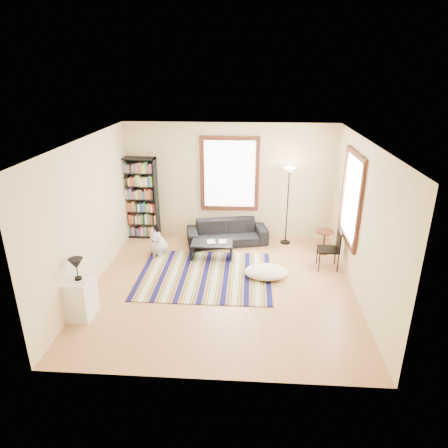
# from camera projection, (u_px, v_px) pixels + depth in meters

# --- Properties ---
(floor) EXTENTS (5.00, 5.00, 0.10)m
(floor) POSITION_uv_depth(u_px,v_px,m) (222.00, 288.00, 7.77)
(floor) COLOR tan
(floor) RESTS_ON ground
(ceiling) EXTENTS (5.00, 5.00, 0.10)m
(ceiling) POSITION_uv_depth(u_px,v_px,m) (222.00, 138.00, 6.71)
(ceiling) COLOR white
(ceiling) RESTS_ON floor
(wall_back) EXTENTS (5.00, 0.10, 2.80)m
(wall_back) POSITION_uv_depth(u_px,v_px,m) (230.00, 181.00, 9.61)
(wall_back) COLOR beige
(wall_back) RESTS_ON floor
(wall_front) EXTENTS (5.00, 0.10, 2.80)m
(wall_front) POSITION_uv_depth(u_px,v_px,m) (207.00, 292.00, 4.88)
(wall_front) COLOR beige
(wall_front) RESTS_ON floor
(wall_left) EXTENTS (0.10, 5.00, 2.80)m
(wall_left) POSITION_uv_depth(u_px,v_px,m) (85.00, 215.00, 7.40)
(wall_left) COLOR beige
(wall_left) RESTS_ON floor
(wall_right) EXTENTS (0.10, 5.00, 2.80)m
(wall_right) POSITION_uv_depth(u_px,v_px,m) (365.00, 222.00, 7.08)
(wall_right) COLOR beige
(wall_right) RESTS_ON floor
(window_back) EXTENTS (1.20, 0.06, 1.60)m
(window_back) POSITION_uv_depth(u_px,v_px,m) (230.00, 174.00, 9.46)
(window_back) COLOR white
(window_back) RESTS_ON wall_back
(window_right) EXTENTS (0.06, 1.20, 1.60)m
(window_right) POSITION_uv_depth(u_px,v_px,m) (352.00, 198.00, 7.76)
(window_right) COLOR white
(window_right) RESTS_ON wall_right
(rug) EXTENTS (2.72, 2.17, 0.02)m
(rug) POSITION_uv_depth(u_px,v_px,m) (205.00, 275.00, 8.15)
(rug) COLOR #0D0D42
(rug) RESTS_ON floor
(sofa) EXTENTS (1.14, 2.01, 0.55)m
(sofa) POSITION_uv_depth(u_px,v_px,m) (227.00, 232.00, 9.56)
(sofa) COLOR black
(sofa) RESTS_ON floor
(bookshelf) EXTENTS (0.90, 0.30, 2.00)m
(bookshelf) POSITION_uv_depth(u_px,v_px,m) (139.00, 198.00, 9.68)
(bookshelf) COLOR black
(bookshelf) RESTS_ON floor
(coffee_table) EXTENTS (0.96, 0.63, 0.36)m
(coffee_table) POSITION_uv_depth(u_px,v_px,m) (212.00, 250.00, 8.86)
(coffee_table) COLOR black
(coffee_table) RESTS_ON floor
(book_a) EXTENTS (0.25, 0.20, 0.02)m
(book_a) POSITION_uv_depth(u_px,v_px,m) (207.00, 242.00, 8.80)
(book_a) COLOR beige
(book_a) RESTS_ON coffee_table
(book_b) EXTENTS (0.22, 0.16, 0.02)m
(book_b) POSITION_uv_depth(u_px,v_px,m) (219.00, 242.00, 8.83)
(book_b) COLOR beige
(book_b) RESTS_ON coffee_table
(floor_cushion) EXTENTS (0.93, 0.73, 0.22)m
(floor_cushion) POSITION_uv_depth(u_px,v_px,m) (266.00, 272.00, 8.06)
(floor_cushion) COLOR silver
(floor_cushion) RESTS_ON floor
(floor_lamp) EXTENTS (0.33, 0.33, 1.86)m
(floor_lamp) POSITION_uv_depth(u_px,v_px,m) (287.00, 206.00, 9.32)
(floor_lamp) COLOR black
(floor_lamp) RESTS_ON floor
(side_table) EXTENTS (0.49, 0.49, 0.54)m
(side_table) POSITION_uv_depth(u_px,v_px,m) (324.00, 242.00, 9.05)
(side_table) COLOR #451611
(side_table) RESTS_ON floor
(folding_chair) EXTENTS (0.43, 0.41, 0.86)m
(folding_chair) POSITION_uv_depth(u_px,v_px,m) (328.00, 249.00, 8.30)
(folding_chair) COLOR black
(folding_chair) RESTS_ON floor
(white_cabinet) EXTENTS (0.40, 0.52, 0.70)m
(white_cabinet) POSITION_uv_depth(u_px,v_px,m) (81.00, 298.00, 6.71)
(white_cabinet) COLOR white
(white_cabinet) RESTS_ON floor
(table_lamp) EXTENTS (0.27, 0.27, 0.38)m
(table_lamp) POSITION_uv_depth(u_px,v_px,m) (77.00, 269.00, 6.51)
(table_lamp) COLOR black
(table_lamp) RESTS_ON white_cabinet
(dog) EXTENTS (0.49, 0.64, 0.60)m
(dog) POSITION_uv_depth(u_px,v_px,m) (159.00, 242.00, 8.98)
(dog) COLOR #B8B8B8
(dog) RESTS_ON floor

